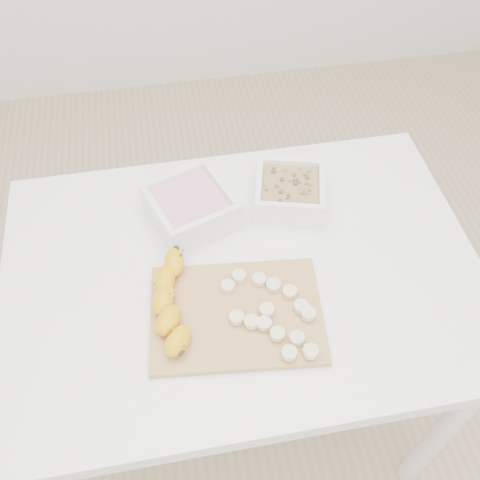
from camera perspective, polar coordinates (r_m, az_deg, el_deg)
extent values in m
plane|color=#C6AD89|center=(1.78, 0.18, -17.17)|extent=(3.50, 3.50, 0.00)
cube|color=white|center=(1.13, 0.27, -3.68)|extent=(1.00, 0.70, 0.04)
cylinder|color=white|center=(1.46, 20.68, -18.67)|extent=(0.05, 0.05, 0.71)
cylinder|color=white|center=(1.63, -17.12, -5.03)|extent=(0.05, 0.05, 0.71)
cylinder|color=white|center=(1.70, 13.19, -0.72)|extent=(0.05, 0.05, 0.71)
cube|color=white|center=(1.18, -5.24, 3.50)|extent=(0.21, 0.21, 0.08)
cube|color=pink|center=(1.18, -5.25, 3.61)|extent=(0.18, 0.18, 0.04)
cube|color=white|center=(1.22, 5.31, 5.09)|extent=(0.19, 0.19, 0.07)
cube|color=olive|center=(1.21, 5.32, 5.18)|extent=(0.16, 0.16, 0.04)
cube|color=tan|center=(1.05, -0.38, -7.92)|extent=(0.36, 0.27, 0.01)
cylinder|color=beige|center=(1.07, -1.31, -4.97)|extent=(0.03, 0.03, 0.01)
cylinder|color=beige|center=(1.08, -0.09, -3.90)|extent=(0.03, 0.03, 0.01)
cylinder|color=beige|center=(1.08, 2.06, -4.25)|extent=(0.03, 0.03, 0.01)
cylinder|color=beige|center=(1.07, 3.57, -4.82)|extent=(0.03, 0.03, 0.01)
cylinder|color=beige|center=(1.06, 5.33, -5.51)|extent=(0.03, 0.03, 0.01)
cylinder|color=beige|center=(1.05, 6.54, -7.08)|extent=(0.03, 0.03, 0.01)
cylinder|color=beige|center=(1.04, 7.30, -7.82)|extent=(0.03, 0.03, 0.01)
cylinder|color=beige|center=(1.03, -0.36, -8.28)|extent=(0.03, 0.03, 0.01)
cylinder|color=beige|center=(1.02, 1.21, -8.73)|extent=(0.03, 0.03, 0.01)
cylinder|color=beige|center=(1.02, 2.59, -8.89)|extent=(0.03, 0.03, 0.01)
cylinder|color=beige|center=(1.01, 4.00, -9.97)|extent=(0.03, 0.03, 0.01)
cylinder|color=beige|center=(1.01, 6.09, -10.36)|extent=(0.03, 0.03, 0.01)
cylinder|color=beige|center=(1.00, 7.54, -11.70)|extent=(0.03, 0.03, 0.01)
cylinder|color=beige|center=(0.99, 5.27, -11.91)|extent=(0.03, 0.03, 0.01)
cylinder|color=beige|center=(1.03, 2.88, -7.47)|extent=(0.03, 0.03, 0.01)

